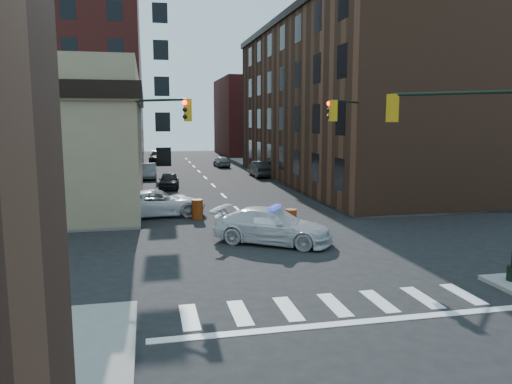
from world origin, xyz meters
name	(u,v)px	position (x,y,z in m)	size (l,w,h in m)	color
ground	(278,250)	(0.00, 0.00, 0.00)	(140.00, 140.00, 0.00)	black
sidewalk_ne	(396,167)	(23.00, 32.75, 0.07)	(34.00, 54.50, 0.15)	gray
apartment_block	(24,62)	(-18.50, 40.00, 12.00)	(25.00, 25.00, 24.00)	maroon
commercial_row_ne	(353,105)	(13.00, 22.50, 7.00)	(14.00, 34.00, 14.00)	#4F2E1F
filler_nw	(77,104)	(-16.00, 62.00, 8.00)	(20.00, 18.00, 16.00)	brown
filler_ne	(270,117)	(14.00, 58.00, 6.00)	(16.00, 16.00, 12.00)	maroon
signal_pole_se	(488,152)	(6.04, -5.52, 4.61)	(5.40, 5.27, 8.00)	black
signal_pole_nw	(141,147)	(-5.85, 5.34, 4.34)	(3.58, 3.67, 8.00)	black
signal_pole_ne	(355,144)	(5.84, 5.35, 4.34)	(3.67, 3.58, 8.00)	black
tree_ne_near	(284,142)	(7.50, 26.00, 3.49)	(3.00, 3.00, 4.85)	black
tree_ne_far	(265,139)	(7.50, 34.00, 3.49)	(3.00, 3.00, 4.85)	black
police_car	(273,226)	(0.04, 1.23, 0.81)	(2.27, 5.59, 1.62)	silver
pickup	(158,203)	(-4.98, 9.06, 0.77)	(2.56, 5.56, 1.54)	white
parked_car_wnear	(169,181)	(-3.84, 20.89, 0.67)	(1.58, 3.94, 1.34)	black
parked_car_wfar	(148,171)	(-5.50, 28.45, 0.73)	(1.55, 4.44, 1.46)	gray
parked_car_wdeep	(158,157)	(-4.14, 46.26, 0.78)	(2.19, 5.40, 1.57)	black
parked_car_enear	(261,169)	(5.50, 27.58, 0.79)	(1.68, 4.81, 1.58)	black
parked_car_efar	(222,161)	(3.25, 38.71, 0.66)	(1.56, 3.89, 1.32)	gray
pedestrian_a	(57,201)	(-10.77, 9.57, 1.05)	(0.66, 0.43, 1.80)	black
pedestrian_b	(29,212)	(-11.50, 6.04, 1.05)	(0.87, 0.68, 1.79)	black
pedestrian_c	(37,210)	(-11.33, 6.93, 1.00)	(1.00, 0.41, 1.70)	#202830
barrel_road	(291,219)	(1.72, 3.90, 0.53)	(0.59, 0.59, 1.06)	red
barrel_bank	(197,209)	(-2.81, 7.64, 0.57)	(0.64, 0.64, 1.14)	#C43909
barricade_nw_a	(76,213)	(-9.50, 8.00, 0.56)	(1.10, 0.55, 0.82)	#D9430A
barricade_nw_b	(55,215)	(-10.55, 7.73, 0.56)	(1.11, 0.55, 0.83)	red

